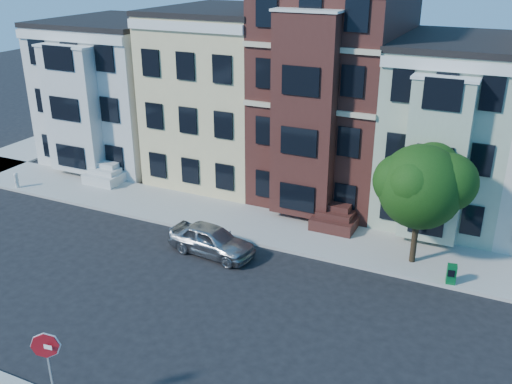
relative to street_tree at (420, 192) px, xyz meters
The scene contains 11 objects.
ground 10.41m from the street_tree, 129.92° to the right, with size 120.00×120.00×0.00m, color black.
far_sidewalk 7.20m from the street_tree, behind, with size 60.00×4.00×0.15m, color #9E9B93.
house_white 22.41m from the street_tree, 161.78° to the left, with size 8.00×9.00×9.00m, color silver.
house_yellow 15.07m from the street_tree, 152.18° to the left, with size 7.00×9.00×10.00m, color beige.
house_brown 9.71m from the street_tree, 131.84° to the left, with size 7.00×9.00×12.00m, color #411D18.
house_green 7.07m from the street_tree, 88.13° to the left, with size 6.00×9.00×9.00m, color #9FAF95.
street_tree is the anchor object (origin of this frame).
parked_car 9.72m from the street_tree, 160.61° to the right, with size 1.72×4.27×1.45m, color #939499.
newspaper_box 3.72m from the street_tree, 32.76° to the right, with size 0.39×0.35×0.87m, color #0B622C.
fire_hydrant 23.50m from the street_tree, behind, with size 0.26×0.26×0.74m, color beige.
stop_sign 16.29m from the street_tree, 119.76° to the right, with size 0.89×0.12×3.26m, color #AD0F16, non-canonical shape.
Camera 1 is at (9.62, -16.21, 13.14)m, focal length 40.00 mm.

